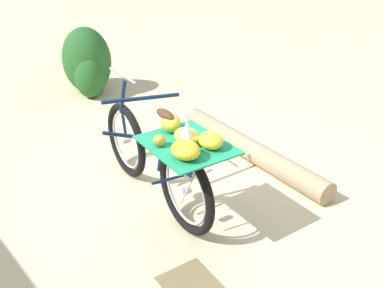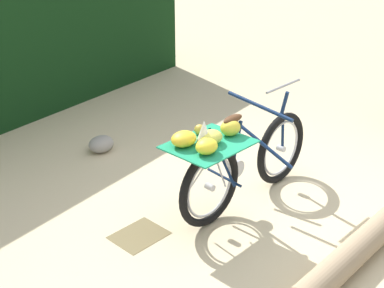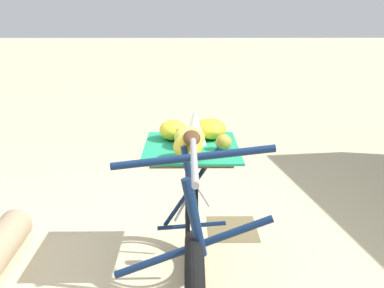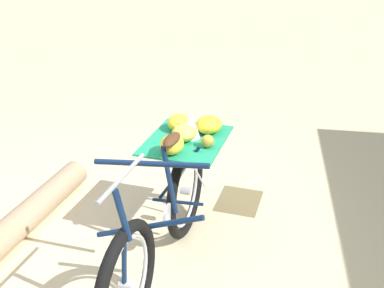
# 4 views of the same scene
# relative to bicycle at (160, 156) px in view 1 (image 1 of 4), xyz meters

# --- Properties ---
(ground_plane) EXTENTS (60.00, 60.00, 0.00)m
(ground_plane) POSITION_rel_bicycle_xyz_m (-0.02, 0.27, -0.50)
(ground_plane) COLOR beige
(bicycle) EXTENTS (1.78, 0.71, 1.03)m
(bicycle) POSITION_rel_bicycle_xyz_m (0.00, 0.00, 0.00)
(bicycle) COLOR black
(bicycle) RESTS_ON ground_plane
(fallen_log) EXTENTS (2.08, 0.25, 0.22)m
(fallen_log) POSITION_rel_bicycle_xyz_m (-0.23, 1.20, -0.39)
(fallen_log) COLOR #9E8466
(fallen_log) RESTS_ON ground_plane
(shrub_cluster) EXTENTS (1.00, 0.68, 0.95)m
(shrub_cluster) POSITION_rel_bicycle_xyz_m (-3.14, 0.58, -0.08)
(shrub_cluster) COLOR #235623
(shrub_cluster) RESTS_ON ground_plane
(leaf_litter_patch) EXTENTS (0.44, 0.36, 0.01)m
(leaf_litter_patch) POSITION_rel_bicycle_xyz_m (0.94, -0.30, -0.49)
(leaf_litter_patch) COLOR olive
(leaf_litter_patch) RESTS_ON ground_plane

